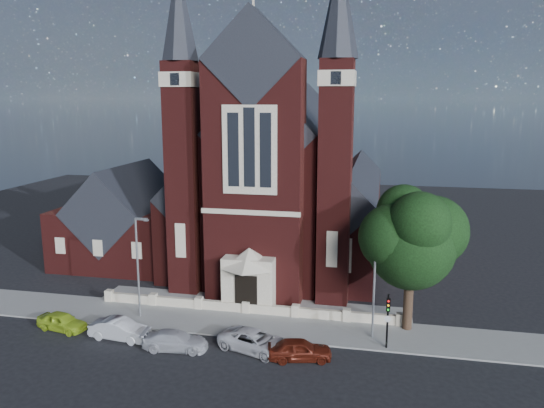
# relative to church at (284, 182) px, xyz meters

# --- Properties ---
(ground) EXTENTS (120.00, 120.00, 0.00)m
(ground) POSITION_rel_church_xyz_m (0.00, -7.94, -8.19)
(ground) COLOR black
(ground) RESTS_ON ground
(pavement_strip) EXTENTS (60.00, 5.00, 0.12)m
(pavement_strip) POSITION_rel_church_xyz_m (0.00, -18.44, -8.19)
(pavement_strip) COLOR gray
(pavement_strip) RESTS_ON ground
(forecourt_paving) EXTENTS (26.00, 3.00, 0.14)m
(forecourt_paving) POSITION_rel_church_xyz_m (0.00, -14.44, -8.19)
(forecourt_paving) COLOR gray
(forecourt_paving) RESTS_ON ground
(forecourt_wall) EXTENTS (24.00, 0.40, 0.90)m
(forecourt_wall) POSITION_rel_church_xyz_m (0.00, -16.44, -8.19)
(forecourt_wall) COLOR #AFA18B
(forecourt_wall) RESTS_ON ground
(church) EXTENTS (20.01, 34.90, 29.20)m
(church) POSITION_rel_church_xyz_m (0.00, 0.00, 0.00)
(church) COLOR #471413
(church) RESTS_ON ground
(parish_hall) EXTENTS (12.00, 12.20, 10.24)m
(parish_hall) POSITION_rel_church_xyz_m (-16.00, -4.94, -4.17)
(parish_hall) COLOR #471413
(parish_hall) RESTS_ON ground
(street_tree) EXTENTS (6.40, 6.60, 10.70)m
(street_tree) POSITION_rel_church_xyz_m (12.60, -17.23, -1.23)
(street_tree) COLOR black
(street_tree) RESTS_ON ground
(street_lamp_left) EXTENTS (1.16, 0.22, 8.09)m
(street_lamp_left) POSITION_rel_church_xyz_m (-7.91, -18.94, -3.59)
(street_lamp_left) COLOR gray
(street_lamp_left) RESTS_ON ground
(street_lamp_right) EXTENTS (1.16, 0.22, 8.09)m
(street_lamp_right) POSITION_rel_church_xyz_m (10.09, -18.94, -3.59)
(street_lamp_right) COLOR gray
(street_lamp_right) RESTS_ON ground
(traffic_signal) EXTENTS (0.28, 0.42, 4.00)m
(traffic_signal) POSITION_rel_church_xyz_m (11.00, -20.52, -5.60)
(traffic_signal) COLOR black
(traffic_signal) RESTS_ON ground
(car_lime_van) EXTENTS (4.16, 2.30, 1.34)m
(car_lime_van) POSITION_rel_church_xyz_m (-12.65, -22.27, -7.52)
(car_lime_van) COLOR #A9CC28
(car_lime_van) RESTS_ON ground
(car_silver_a) EXTENTS (4.57, 1.92, 1.47)m
(car_silver_a) POSITION_rel_church_xyz_m (-7.69, -22.76, -7.45)
(car_silver_a) COLOR silver
(car_silver_a) RESTS_ON ground
(car_silver_b) EXTENTS (4.66, 2.23, 1.31)m
(car_silver_b) POSITION_rel_church_xyz_m (-3.19, -23.49, -7.53)
(car_silver_b) COLOR silver
(car_silver_b) RESTS_ON ground
(car_white_suv) EXTENTS (5.61, 3.88, 1.42)m
(car_white_suv) POSITION_rel_church_xyz_m (2.19, -22.55, -7.47)
(car_white_suv) COLOR silver
(car_white_suv) RESTS_ON ground
(car_dark_red) EXTENTS (4.52, 2.60, 1.45)m
(car_dark_red) POSITION_rel_church_xyz_m (5.38, -23.17, -7.46)
(car_dark_red) COLOR #55190E
(car_dark_red) RESTS_ON ground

